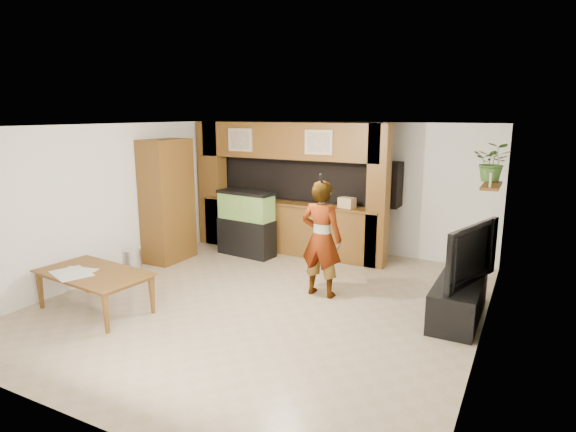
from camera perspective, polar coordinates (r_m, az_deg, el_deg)
The scene contains 21 objects.
floor at distance 7.34m, azimuth -2.74°, elevation -10.11°, with size 6.50×6.50×0.00m, color tan.
ceiling at distance 6.80m, azimuth -2.96°, elevation 10.63°, with size 6.50×6.50×0.00m, color white.
wall_back at distance 9.85m, azimuth 6.72°, elevation 3.43°, with size 6.00×6.00×0.00m, color silver.
wall_left at distance 8.83m, azimuth -19.93°, elevation 1.77°, with size 6.50×6.50×0.00m, color silver.
wall_right at distance 6.06m, azimuth 22.50°, elevation -2.91°, with size 6.50×6.50×0.00m, color silver.
partition at distance 9.67m, azimuth 0.16°, elevation 3.43°, with size 4.20×0.99×2.60m.
wall_clock at distance 9.42m, azimuth -15.59°, elevation 6.36°, with size 0.05×0.25×0.25m.
wall_shelf at distance 7.91m, azimuth 22.98°, elevation 3.35°, with size 0.25×0.90×0.04m, color brown.
pantry_cabinet at distance 9.35m, azimuth -14.09°, elevation 1.76°, with size 0.58×0.94×2.30m, color brown.
trash_can at distance 8.50m, azimuth -17.96°, elevation -5.60°, with size 0.30×0.30×0.55m, color #B2B2B7.
aquarium at distance 9.51m, azimuth -4.96°, elevation -0.96°, with size 1.16×0.44×1.29m.
tv_stand at distance 7.12m, azimuth 19.56°, elevation -9.25°, with size 0.59×1.60×0.53m, color black.
television at distance 6.91m, azimuth 19.95°, elevation -4.06°, with size 1.41×0.18×0.81m, color black.
photo_frame at distance 7.60m, azimuth 22.86°, elevation 3.99°, with size 0.03×0.16×0.21m, color tan.
potted_plant at distance 8.18m, azimuth 23.14°, elevation 5.91°, with size 0.55×0.48×0.61m, color #355B24.
person at distance 7.34m, azimuth 3.98°, elevation -2.70°, with size 0.66×0.43×1.80m, color tan.
microphone at distance 6.99m, azimuth 3.95°, elevation 4.44°, with size 0.03×0.03×0.15m, color black.
dining_table at distance 7.43m, azimuth -22.06°, elevation -8.36°, with size 1.65×0.92×0.58m, color brown.
newspaper_a at distance 7.46m, azimuth -23.82°, elevation -6.03°, with size 0.50×0.36×0.01m, color silver.
newspaper_b at distance 7.39m, azimuth -24.31°, elevation -6.22°, with size 0.59×0.43×0.01m, color silver.
counter_box at distance 9.02m, azimuth 7.00°, elevation 1.57°, with size 0.29×0.20×0.20m, color tan.
Camera 1 is at (3.43, -5.86, 2.78)m, focal length 30.00 mm.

